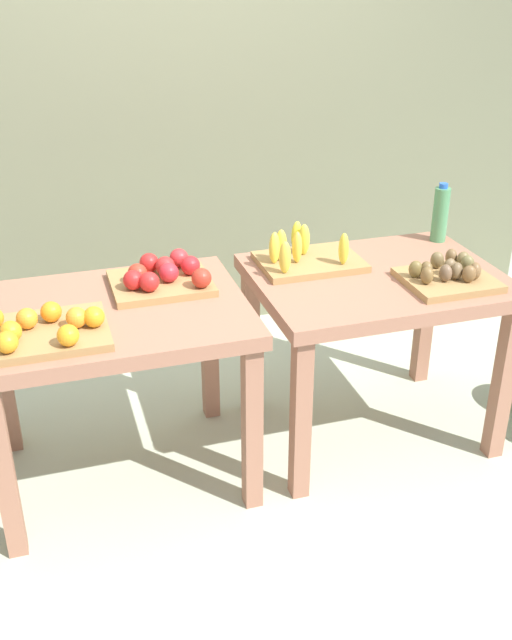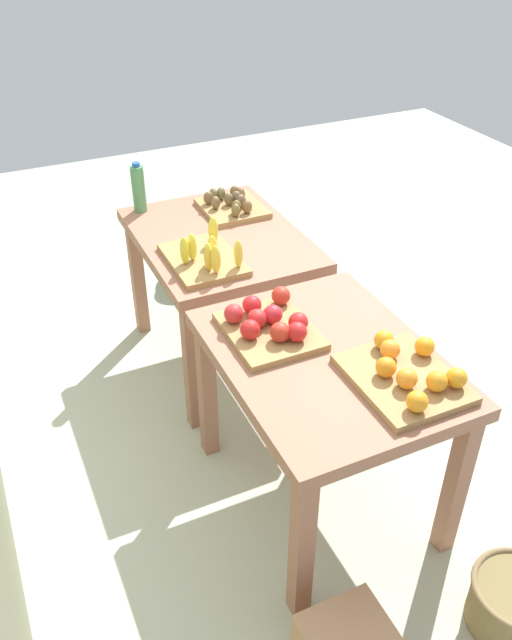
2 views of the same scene
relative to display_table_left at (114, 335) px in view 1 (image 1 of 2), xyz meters
The scene contains 9 objects.
ground_plane 0.88m from the display_table_left, ahead, with size 8.00×8.00×0.00m, color #B0B9A2.
back_wall 1.68m from the display_table_left, 67.47° to the left, with size 4.40×0.12×3.00m, color #6A6B51.
display_table_left is the anchor object (origin of this frame).
display_table_right 1.12m from the display_table_left, ahead, with size 1.04×0.80×0.79m.
orange_bin 0.35m from the display_table_left, 145.17° to the right, with size 0.44×0.37×0.11m.
apple_bin 0.31m from the display_table_left, 32.05° to the left, with size 0.40×0.35×0.11m.
banana_crate 0.89m from the display_table_left, 11.43° to the left, with size 0.44×0.32×0.17m.
kiwi_bin 1.37m from the display_table_left, ahead, with size 0.36×0.32×0.10m.
water_bottle 1.61m from the display_table_left, 10.21° to the left, with size 0.07×0.07×0.28m.
Camera 1 is at (-0.80, -2.63, 2.04)m, focal length 42.03 mm.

